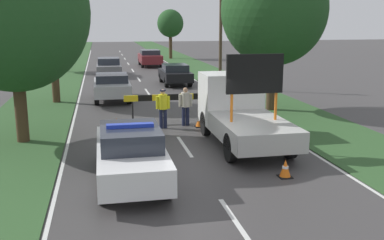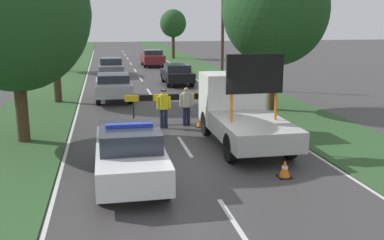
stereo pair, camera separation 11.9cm
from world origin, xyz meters
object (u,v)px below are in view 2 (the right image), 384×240
at_px(utility_pole, 223,34).
at_px(queued_car_suv_grey, 111,66).
at_px(queued_car_sedan_black, 177,74).
at_px(roadside_tree_mid_right, 53,14).
at_px(queued_car_wagon_maroon, 152,58).
at_px(roadside_tree_far_left, 173,24).
at_px(roadside_tree_near_left, 275,10).
at_px(traffic_cone_centre_front, 200,121).
at_px(police_car, 130,153).
at_px(roadside_tree_mid_left, 52,27).
at_px(queued_car_sedan_silver, 114,86).
at_px(work_truck, 240,111).
at_px(police_officer, 164,105).
at_px(roadside_tree_near_right, 14,12).
at_px(road_barrier, 167,99).
at_px(pedestrian_civilian, 186,103).
at_px(traffic_cone_near_police, 117,127).
at_px(traffic_cone_near_truck, 285,169).

bearing_deg(utility_pole, queued_car_suv_grey, 129.58).
height_order(queued_car_sedan_black, roadside_tree_mid_right, roadside_tree_mid_right).
relative_size(queued_car_wagon_maroon, roadside_tree_far_left, 0.82).
xyz_separation_m(queued_car_wagon_maroon, roadside_tree_near_left, (3.40, -22.60, 3.97)).
bearing_deg(traffic_cone_centre_front, police_car, -118.86).
distance_m(police_car, queued_car_sedan_black, 18.86).
bearing_deg(queued_car_suv_grey, roadside_tree_near_left, 115.66).
distance_m(queued_car_wagon_maroon, roadside_tree_mid_left, 9.68).
distance_m(queued_car_sedan_silver, roadside_tree_near_left, 9.54).
distance_m(police_car, work_truck, 5.25).
relative_size(police_officer, roadside_tree_near_right, 0.22).
height_order(police_officer, roadside_tree_mid_left, roadside_tree_mid_left).
bearing_deg(roadside_tree_near_left, roadside_tree_mid_right, 158.01).
bearing_deg(road_barrier, pedestrian_civilian, -49.60).
xyz_separation_m(work_truck, roadside_tree_near_right, (-7.66, 1.56, 3.44)).
xyz_separation_m(police_car, traffic_cone_near_police, (-0.19, 4.92, -0.43)).
xyz_separation_m(police_car, roadside_tree_mid_right, (-3.07, 12.80, 3.82)).
bearing_deg(police_car, traffic_cone_near_truck, -6.20).
distance_m(traffic_cone_near_police, queued_car_sedan_black, 14.17).
distance_m(road_barrier, roadside_tree_far_left, 32.55).
xyz_separation_m(queued_car_sedan_black, roadside_tree_near_right, (-7.82, -13.57, 3.85)).
bearing_deg(roadside_tree_mid_right, roadside_tree_mid_left, 96.26).
xyz_separation_m(pedestrian_civilian, queued_car_sedan_black, (1.58, 12.19, -0.21)).
distance_m(traffic_cone_centre_front, roadside_tree_mid_left, 24.01).
bearing_deg(roadside_tree_far_left, queued_car_sedan_silver, -105.67).
bearing_deg(roadside_tree_far_left, police_officer, -99.40).
relative_size(pedestrian_civilian, traffic_cone_near_truck, 3.13).
distance_m(queued_car_sedan_silver, queued_car_wagon_maroon, 18.71).
bearing_deg(road_barrier, roadside_tree_mid_left, 108.97).
bearing_deg(queued_car_suv_grey, roadside_tree_mid_left, -41.32).
bearing_deg(traffic_cone_centre_front, utility_pole, 70.42).
distance_m(police_car, utility_pole, 17.40).
bearing_deg(traffic_cone_centre_front, queued_car_sedan_black, 85.12).
bearing_deg(road_barrier, police_car, -104.59).
relative_size(work_truck, traffic_cone_centre_front, 10.52).
height_order(queued_car_sedan_black, queued_car_suv_grey, queued_car_suv_grey).
xyz_separation_m(traffic_cone_centre_front, roadside_tree_mid_right, (-6.28, 6.99, 4.36)).
relative_size(traffic_cone_centre_front, queued_car_suv_grey, 0.11).
relative_size(traffic_cone_near_police, roadside_tree_far_left, 0.13).
distance_m(police_officer, roadside_tree_mid_right, 9.16).
relative_size(work_truck, roadside_tree_near_right, 0.73).
xyz_separation_m(work_truck, roadside_tree_mid_left, (-8.88, 24.95, 2.60)).
bearing_deg(queued_car_suv_grey, utility_pole, 129.58).
height_order(work_truck, roadside_tree_near_right, roadside_tree_near_right).
relative_size(police_officer, roadside_tree_mid_left, 0.30).
distance_m(police_car, road_barrier, 7.32).
distance_m(police_car, roadside_tree_near_left, 12.00).
distance_m(work_truck, queued_car_sedan_black, 15.13).
relative_size(road_barrier, pedestrian_civilian, 2.24).
height_order(police_car, traffic_cone_centre_front, police_car).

